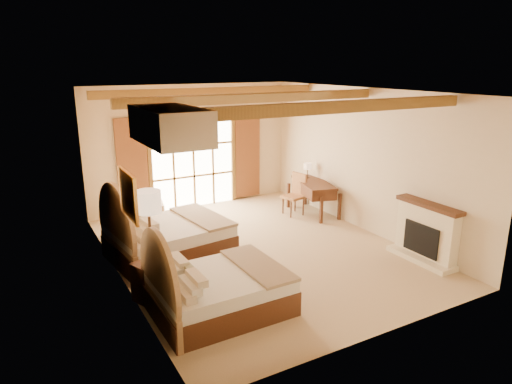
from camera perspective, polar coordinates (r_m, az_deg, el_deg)
floor at (r=9.47m, az=0.19°, el=-7.23°), size 7.00×7.00×0.00m
wall_back at (r=12.07m, az=-8.00°, el=5.62°), size 5.50×0.00×5.50m
wall_left at (r=8.03m, az=-17.19°, el=-0.13°), size 0.00×7.00×7.00m
wall_right at (r=10.55m, az=13.37°, el=3.87°), size 0.00×7.00×7.00m
ceiling at (r=8.72m, az=0.21°, el=12.49°), size 7.00×7.00×0.00m
ceiling_beams at (r=8.73m, az=0.21°, el=11.70°), size 5.39×4.60×0.18m
french_doors at (r=12.08m, az=-7.83°, el=3.95°), size 3.95×0.08×2.60m
fireplace at (r=9.41m, az=20.44°, el=-5.08°), size 0.46×1.40×1.16m
painting at (r=7.29m, az=-15.65°, el=-0.37°), size 0.06×0.95×0.75m
canopy_valance at (r=5.94m, az=-10.71°, el=8.21°), size 0.70×1.40×0.45m
bed_near at (r=7.11m, az=-5.66°, el=-12.03°), size 2.02×1.57×1.32m
bed_far at (r=9.15m, az=-11.72°, el=-5.48°), size 2.39×1.92×1.45m
nightstand at (r=7.65m, az=-12.56°, el=-10.84°), size 0.70×0.70×0.65m
floor_lamp at (r=7.06m, az=-13.28°, el=-2.08°), size 0.40×0.40×1.87m
armchair at (r=10.67m, az=-13.54°, el=-2.94°), size 0.90×0.92×0.71m
ottoman at (r=10.99m, az=-8.09°, el=-2.96°), size 0.56×0.56×0.40m
desk at (r=11.65m, az=7.14°, el=-0.55°), size 1.04×1.66×0.83m
desk_chair at (r=11.56m, az=4.78°, el=-1.24°), size 0.55×0.55×1.05m
desk_lamp at (r=11.86m, az=6.48°, el=3.16°), size 0.19×0.19×0.39m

